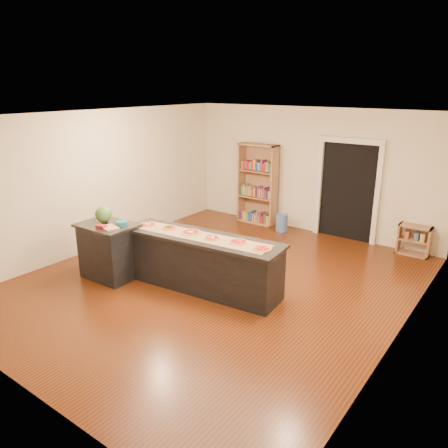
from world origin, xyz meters
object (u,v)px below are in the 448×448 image
Objects in this scene: waste_bin at (282,223)px; low_shelf at (414,240)px; kitchen_island at (201,262)px; bookshelf at (258,184)px; watermelon at (103,214)px; side_counter at (109,251)px.

low_shelf is at bearing 4.92° from waste_bin.
kitchen_island is 6.95× the size of waste_bin.
waste_bin is at bearing -175.08° from low_shelf.
low_shelf reaches higher than waste_bin.
watermelon is (-0.51, -4.19, 0.16)m from bookshelf.
side_counter is at bearing -19.83° from watermelon.
bookshelf reaches higher than waste_bin.
kitchen_island is at bearing 18.46° from watermelon.
kitchen_island is at bearing -124.01° from low_shelf.
kitchen_island is 4.53× the size of low_shelf.
side_counter is 1.61× the size of low_shelf.
low_shelf is (2.47, 3.66, -0.16)m from kitchen_island.
side_counter is at bearing -133.44° from low_shelf.
low_shelf is 1.54× the size of waste_bin.
kitchen_island is 1.45× the size of bookshelf.
side_counter is 4.21m from waste_bin.
bookshelf is 6.72× the size of watermelon.
waste_bin is at bearing -14.22° from bookshelf.
watermelon is (-0.13, 0.05, 0.63)m from side_counter.
bookshelf is at bearing -179.38° from low_shelf.
side_counter is (-1.58, -0.61, 0.03)m from kitchen_island.
kitchen_island is at bearing -71.79° from bookshelf.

